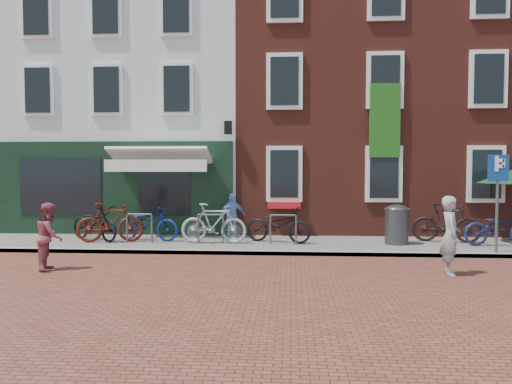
# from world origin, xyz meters

# --- Properties ---
(ground) EXTENTS (80.00, 80.00, 0.00)m
(ground) POSITION_xyz_m (0.00, 0.00, 0.00)
(ground) COLOR brown
(sidewalk) EXTENTS (24.00, 3.00, 0.10)m
(sidewalk) POSITION_xyz_m (1.00, 1.50, 0.05)
(sidewalk) COLOR slate
(sidewalk) RESTS_ON ground
(building_stucco) EXTENTS (8.00, 8.00, 9.00)m
(building_stucco) POSITION_xyz_m (-5.00, 7.00, 4.50)
(building_stucco) COLOR silver
(building_stucco) RESTS_ON ground
(building_brick_mid) EXTENTS (6.00, 8.00, 10.00)m
(building_brick_mid) POSITION_xyz_m (2.00, 7.00, 5.00)
(building_brick_mid) COLOR maroon
(building_brick_mid) RESTS_ON ground
(building_brick_right) EXTENTS (6.00, 8.00, 10.00)m
(building_brick_right) POSITION_xyz_m (8.00, 7.00, 5.00)
(building_brick_right) COLOR maroon
(building_brick_right) RESTS_ON ground
(litter_bin) EXTENTS (0.63, 0.63, 1.16)m
(litter_bin) POSITION_xyz_m (3.61, 1.47, 0.70)
(litter_bin) COLOR #3E3D40
(litter_bin) RESTS_ON sidewalk
(parking_sign) EXTENTS (0.50, 0.08, 2.43)m
(parking_sign) POSITION_xyz_m (5.79, 0.24, 1.77)
(parking_sign) COLOR #4C4C4F
(parking_sign) RESTS_ON sidewalk
(woman) EXTENTS (0.46, 0.64, 1.63)m
(woman) POSITION_xyz_m (3.99, -2.00, 0.82)
(woman) COLOR gray
(woman) RESTS_ON ground
(boy) EXTENTS (0.72, 0.83, 1.46)m
(boy) POSITION_xyz_m (-4.51, -2.06, 0.73)
(boy) COLOR #9A3E47
(boy) RESTS_ON ground
(cafe_person) EXTENTS (0.83, 0.51, 1.31)m
(cafe_person) POSITION_xyz_m (-1.06, 2.60, 0.76)
(cafe_person) COLOR #80A6E8
(cafe_person) RESTS_ON sidewalk
(bicycle_0) EXTENTS (1.97, 1.54, 1.00)m
(bicycle_0) POSITION_xyz_m (-4.93, 1.59, 0.60)
(bicycle_0) COLOR black
(bicycle_0) RESTS_ON sidewalk
(bicycle_1) EXTENTS (1.91, 0.91, 1.11)m
(bicycle_1) POSITION_xyz_m (-4.36, 1.28, 0.65)
(bicycle_1) COLOR #54120A
(bicycle_1) RESTS_ON sidewalk
(bicycle_2) EXTENTS (1.99, 1.02, 1.00)m
(bicycle_2) POSITION_xyz_m (-3.40, 1.65, 0.60)
(bicycle_2) COLOR navy
(bicycle_2) RESTS_ON sidewalk
(bicycle_3) EXTENTS (1.87, 0.61, 1.11)m
(bicycle_3) POSITION_xyz_m (-1.43, 1.28, 0.65)
(bicycle_3) COLOR #9B9B9D
(bicycle_3) RESTS_ON sidewalk
(bicycle_4) EXTENTS (2.01, 1.25, 1.00)m
(bicycle_4) POSITION_xyz_m (0.35, 1.54, 0.60)
(bicycle_4) COLOR black
(bicycle_4) RESTS_ON sidewalk
(bicycle_5) EXTENTS (1.91, 0.96, 1.11)m
(bicycle_5) POSITION_xyz_m (5.06, 1.89, 0.65)
(bicycle_5) COLOR black
(bicycle_5) RESTS_ON sidewalk
(bicycle_6) EXTENTS (1.97, 0.89, 1.00)m
(bicycle_6) POSITION_xyz_m (6.28, 1.36, 0.60)
(bicycle_6) COLOR #161F4A
(bicycle_6) RESTS_ON sidewalk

